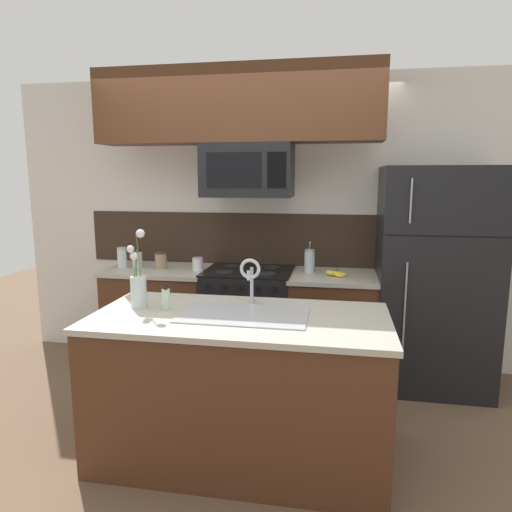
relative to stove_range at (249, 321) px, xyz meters
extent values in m
plane|color=brown|center=(0.00, -0.90, -0.46)|extent=(10.00, 10.00, 0.00)
cube|color=silver|center=(0.30, 0.38, 0.84)|extent=(5.20, 0.10, 2.60)
cube|color=#332319|center=(0.00, 0.32, 0.69)|extent=(3.22, 0.01, 0.48)
cube|color=#4C2B19|center=(-0.82, 0.00, -0.02)|extent=(0.88, 0.62, 0.88)
cube|color=#B2AD9E|center=(-0.82, 0.00, 0.43)|extent=(0.91, 0.65, 0.03)
cube|color=#4C2B19|center=(0.73, 0.00, -0.02)|extent=(0.70, 0.62, 0.88)
cube|color=#B2AD9E|center=(0.73, 0.00, 0.43)|extent=(0.73, 0.65, 0.03)
cube|color=black|center=(0.00, 0.00, -0.01)|extent=(0.76, 0.62, 0.91)
cube|color=black|center=(0.00, 0.00, 0.45)|extent=(0.76, 0.62, 0.01)
cylinder|color=black|center=(-0.18, -0.14, 0.46)|extent=(0.15, 0.15, 0.01)
cylinder|color=black|center=(0.18, -0.14, 0.46)|extent=(0.15, 0.15, 0.01)
cylinder|color=black|center=(-0.18, 0.14, 0.46)|extent=(0.15, 0.15, 0.01)
cylinder|color=black|center=(0.18, 0.14, 0.46)|extent=(0.15, 0.15, 0.01)
cylinder|color=black|center=(-0.27, -0.32, 0.39)|extent=(0.03, 0.02, 0.03)
cylinder|color=black|center=(-0.14, -0.32, 0.39)|extent=(0.03, 0.02, 0.03)
cylinder|color=black|center=(0.00, -0.32, 0.39)|extent=(0.03, 0.02, 0.03)
cylinder|color=black|center=(0.14, -0.32, 0.39)|extent=(0.03, 0.02, 0.03)
cylinder|color=black|center=(0.27, -0.32, 0.39)|extent=(0.03, 0.02, 0.03)
cube|color=black|center=(0.00, -0.02, 1.31)|extent=(0.74, 0.40, 0.44)
cube|color=black|center=(-0.07, -0.22, 1.31)|extent=(0.45, 0.00, 0.28)
cube|color=black|center=(0.27, -0.22, 1.31)|extent=(0.15, 0.00, 0.28)
cube|color=#4C2B19|center=(-0.09, -0.05, 1.83)|extent=(2.34, 0.34, 0.60)
cube|color=black|center=(1.53, 0.02, 0.44)|extent=(0.90, 0.72, 1.80)
cube|color=black|center=(1.53, -0.34, 0.84)|extent=(0.86, 0.00, 0.01)
cylinder|color=#99999E|center=(1.26, -0.36, 1.09)|extent=(0.01, 0.01, 0.32)
cylinder|color=#99999E|center=(1.26, -0.36, 0.29)|extent=(0.01, 0.01, 0.68)
cylinder|color=silver|center=(-1.16, -0.03, 0.53)|extent=(0.08, 0.08, 0.17)
cylinder|color=#B2B2B7|center=(-1.16, -0.03, 0.62)|extent=(0.08, 0.08, 0.02)
cylinder|color=silver|center=(-1.04, 0.02, 0.52)|extent=(0.09, 0.09, 0.14)
cylinder|color=black|center=(-1.04, 0.02, 0.60)|extent=(0.09, 0.09, 0.02)
cylinder|color=#997F5B|center=(-0.80, -0.01, 0.52)|extent=(0.10, 0.10, 0.13)
cylinder|color=#4C331E|center=(-0.80, -0.01, 0.59)|extent=(0.10, 0.10, 0.01)
cylinder|color=silver|center=(-0.45, -0.02, 0.50)|extent=(0.10, 0.10, 0.10)
cylinder|color=#B2B2B7|center=(-0.45, -0.02, 0.55)|extent=(0.09, 0.09, 0.01)
ellipsoid|color=yellow|center=(0.74, -0.07, 0.47)|extent=(0.16, 0.14, 0.06)
ellipsoid|color=yellow|center=(0.74, -0.05, 0.47)|extent=(0.17, 0.10, 0.06)
ellipsoid|color=yellow|center=(0.75, -0.07, 0.47)|extent=(0.17, 0.05, 0.05)
ellipsoid|color=yellow|center=(0.75, -0.05, 0.47)|extent=(0.18, 0.07, 0.06)
ellipsoid|color=yellow|center=(0.76, -0.07, 0.47)|extent=(0.17, 0.10, 0.06)
ellipsoid|color=yellow|center=(0.76, -0.05, 0.47)|extent=(0.16, 0.14, 0.06)
cylinder|color=brown|center=(0.75, -0.06, 0.50)|extent=(0.02, 0.02, 0.03)
cylinder|color=silver|center=(0.52, 0.06, 0.54)|extent=(0.09, 0.09, 0.18)
cylinder|color=#A3A3AA|center=(0.52, 0.06, 0.64)|extent=(0.08, 0.08, 0.02)
cylinder|color=#A3A3AA|center=(0.52, 0.06, 0.67)|extent=(0.01, 0.01, 0.05)
sphere|color=#A3A3AA|center=(0.52, 0.06, 0.71)|extent=(0.02, 0.02, 0.02)
cube|color=#4C2B19|center=(0.19, -1.25, -0.02)|extent=(1.73, 0.83, 0.88)
cube|color=#B2AD9E|center=(0.19, -1.25, 0.43)|extent=(1.76, 0.86, 0.03)
cube|color=#ADAFB5|center=(0.22, -1.25, 0.45)|extent=(0.76, 0.44, 0.01)
cube|color=#ADAFB5|center=(0.04, -1.25, 0.37)|extent=(0.30, 0.33, 0.15)
cube|color=#ADAFB5|center=(0.39, -1.25, 0.37)|extent=(0.30, 0.33, 0.15)
cylinder|color=#B7BABF|center=(0.22, -0.99, 0.46)|extent=(0.04, 0.04, 0.02)
cylinder|color=#B7BABF|center=(0.22, -0.99, 0.58)|extent=(0.02, 0.02, 0.22)
torus|color=#B7BABF|center=(0.22, -1.04, 0.69)|extent=(0.13, 0.02, 0.13)
cylinder|color=#B7BABF|center=(0.22, -1.10, 0.66)|extent=(0.02, 0.02, 0.06)
cube|color=#B7BABF|center=(0.25, -0.99, 0.48)|extent=(0.07, 0.01, 0.01)
cylinder|color=beige|center=(-0.28, -1.22, 0.51)|extent=(0.05, 0.05, 0.13)
cylinder|color=black|center=(-0.28, -1.22, 0.59)|extent=(0.02, 0.02, 0.02)
cube|color=black|center=(-0.26, -1.22, 0.61)|extent=(0.03, 0.01, 0.01)
cylinder|color=silver|center=(-0.46, -1.20, 0.55)|extent=(0.10, 0.10, 0.20)
cylinder|color=silver|center=(-0.46, -1.20, 0.48)|extent=(0.09, 0.09, 0.06)
cylinder|color=#386B2D|center=(-0.47, -1.21, 0.64)|extent=(0.03, 0.01, 0.27)
sphere|color=silver|center=(-0.48, -1.21, 0.78)|extent=(0.05, 0.05, 0.05)
cylinder|color=#386B2D|center=(-0.48, -1.21, 0.66)|extent=(0.04, 0.02, 0.31)
sphere|color=silver|center=(-0.50, -1.21, 0.82)|extent=(0.05, 0.05, 0.05)
cylinder|color=#386B2D|center=(-0.45, -1.20, 0.71)|extent=(0.03, 0.02, 0.41)
sphere|color=silver|center=(-0.44, -1.19, 0.92)|extent=(0.05, 0.05, 0.05)
camera|label=1|loc=(0.75, -3.80, 1.26)|focal=32.00mm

